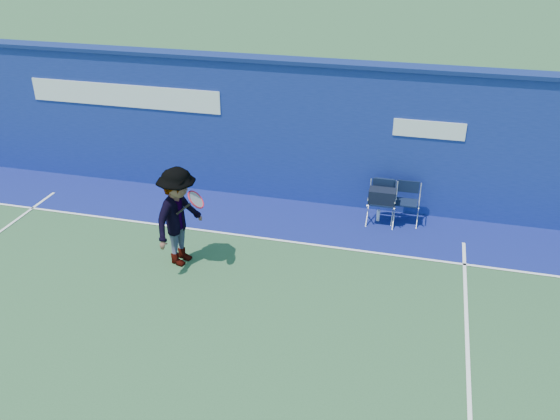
% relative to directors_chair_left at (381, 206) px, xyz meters
% --- Properties ---
extents(ground, '(80.00, 80.00, 0.00)m').
position_rel_directors_chair_left_xyz_m(ground, '(-2.84, -4.42, -0.38)').
color(ground, '#2C5330').
rests_on(ground, ground).
extents(stadium_wall, '(24.00, 0.50, 3.08)m').
position_rel_directors_chair_left_xyz_m(stadium_wall, '(-2.85, 0.78, 1.17)').
color(stadium_wall, navy).
rests_on(stadium_wall, ground).
extents(out_of_bounds_strip, '(24.00, 1.80, 0.01)m').
position_rel_directors_chair_left_xyz_m(out_of_bounds_strip, '(-2.84, -0.32, -0.38)').
color(out_of_bounds_strip, navy).
rests_on(out_of_bounds_strip, ground).
extents(court_lines, '(24.00, 12.00, 0.01)m').
position_rel_directors_chair_left_xyz_m(court_lines, '(-2.84, -3.82, -0.37)').
color(court_lines, white).
rests_on(court_lines, out_of_bounds_strip).
extents(directors_chair_left, '(0.53, 0.50, 0.90)m').
position_rel_directors_chair_left_xyz_m(directors_chair_left, '(0.00, 0.00, 0.00)').
color(directors_chair_left, silver).
rests_on(directors_chair_left, ground).
extents(directors_chair_right, '(0.51, 0.45, 0.85)m').
position_rel_directors_chair_left_xyz_m(directors_chair_right, '(0.48, 0.17, -0.12)').
color(directors_chair_right, silver).
rests_on(directors_chair_right, ground).
extents(water_bottle, '(0.07, 0.07, 0.25)m').
position_rel_directors_chair_left_xyz_m(water_bottle, '(-0.06, 0.09, -0.26)').
color(water_bottle, white).
rests_on(water_bottle, ground).
extents(tennis_player, '(1.02, 1.32, 1.86)m').
position_rel_directors_chair_left_xyz_m(tennis_player, '(-3.36, -2.39, 0.55)').
color(tennis_player, '#EA4738').
rests_on(tennis_player, ground).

